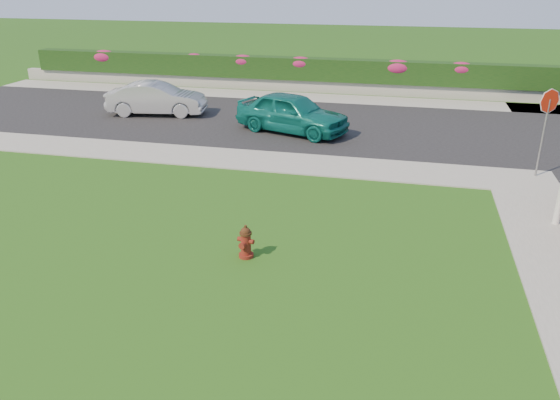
% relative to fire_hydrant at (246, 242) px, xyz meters
% --- Properties ---
extents(ground, '(120.00, 120.00, 0.00)m').
position_rel_fire_hydrant_xyz_m(ground, '(-0.33, -2.64, -0.36)').
color(ground, black).
rests_on(ground, ground).
extents(street_far, '(26.00, 8.00, 0.04)m').
position_rel_fire_hydrant_xyz_m(street_far, '(-5.33, 11.36, -0.34)').
color(street_far, black).
rests_on(street_far, ground).
extents(sidewalk_far, '(24.00, 2.00, 0.04)m').
position_rel_fire_hydrant_xyz_m(sidewalk_far, '(-6.33, 6.36, -0.34)').
color(sidewalk_far, gray).
rests_on(sidewalk_far, ground).
extents(curb_corner, '(2.00, 2.00, 0.04)m').
position_rel_fire_hydrant_xyz_m(curb_corner, '(6.67, 6.36, -0.34)').
color(curb_corner, gray).
rests_on(curb_corner, ground).
extents(sidewalk_beyond, '(34.00, 2.00, 0.04)m').
position_rel_fire_hydrant_xyz_m(sidewalk_beyond, '(-1.33, 16.36, -0.34)').
color(sidewalk_beyond, gray).
rests_on(sidewalk_beyond, ground).
extents(retaining_wall, '(34.00, 0.40, 0.60)m').
position_rel_fire_hydrant_xyz_m(retaining_wall, '(-1.33, 17.86, -0.06)').
color(retaining_wall, gray).
rests_on(retaining_wall, ground).
extents(hedge, '(32.00, 0.90, 1.10)m').
position_rel_fire_hydrant_xyz_m(hedge, '(-1.33, 17.96, 0.79)').
color(hedge, black).
rests_on(hedge, retaining_wall).
extents(fire_hydrant, '(0.39, 0.37, 0.75)m').
position_rel_fire_hydrant_xyz_m(fire_hydrant, '(0.00, 0.00, 0.00)').
color(fire_hydrant, '#59100D').
rests_on(fire_hydrant, ground).
extents(sedan_teal, '(4.75, 3.14, 1.50)m').
position_rel_fire_hydrant_xyz_m(sedan_teal, '(-1.10, 9.96, 0.43)').
color(sedan_teal, '#0D645D').
rests_on(sedan_teal, street_far).
extents(sedan_silver, '(4.34, 2.10, 1.37)m').
position_rel_fire_hydrant_xyz_m(sedan_silver, '(-7.35, 11.39, 0.37)').
color(sedan_silver, '#A5A7AD').
rests_on(sedan_silver, street_far).
extents(stop_sign, '(0.61, 0.44, 2.68)m').
position_rel_fire_hydrant_xyz_m(stop_sign, '(7.10, 6.84, 1.64)').
color(stop_sign, slate).
rests_on(stop_sign, ground).
extents(flower_clump_a, '(1.42, 0.91, 0.71)m').
position_rel_fire_hydrant_xyz_m(flower_clump_a, '(-13.43, 17.86, 1.06)').
color(flower_clump_a, '#B01E5F').
rests_on(flower_clump_a, hedge).
extents(flower_clump_b, '(1.03, 0.66, 0.51)m').
position_rel_fire_hydrant_xyz_m(flower_clump_b, '(-8.13, 17.86, 1.14)').
color(flower_clump_b, '#B01E5F').
rests_on(flower_clump_b, hedge).
extents(flower_clump_c, '(1.24, 0.80, 0.62)m').
position_rel_fire_hydrant_xyz_m(flower_clump_c, '(-5.43, 17.86, 1.10)').
color(flower_clump_c, '#B01E5F').
rests_on(flower_clump_c, hedge).
extents(flower_clump_d, '(1.28, 0.82, 0.64)m').
position_rel_fire_hydrant_xyz_m(flower_clump_d, '(-2.36, 17.86, 1.09)').
color(flower_clump_d, '#B01E5F').
rests_on(flower_clump_d, hedge).
extents(flower_clump_e, '(1.45, 0.93, 0.72)m').
position_rel_fire_hydrant_xyz_m(flower_clump_e, '(2.52, 17.86, 1.06)').
color(flower_clump_e, '#B01E5F').
rests_on(flower_clump_e, hedge).
extents(flower_clump_f, '(1.26, 0.81, 0.63)m').
position_rel_fire_hydrant_xyz_m(flower_clump_f, '(5.51, 17.86, 1.09)').
color(flower_clump_f, '#B01E5F').
rests_on(flower_clump_f, hedge).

